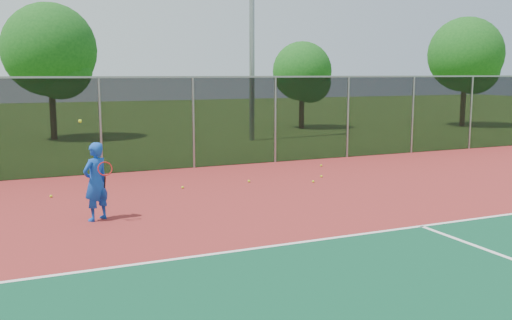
{
  "coord_description": "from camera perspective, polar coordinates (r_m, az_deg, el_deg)",
  "views": [
    {
      "loc": [
        -5.69,
        -6.01,
        3.13
      ],
      "look_at": [
        -0.83,
        5.0,
        1.3
      ],
      "focal_mm": 40.0,
      "sensor_mm": 36.0,
      "label": 1
    }
  ],
  "objects": [
    {
      "name": "floodlight_n",
      "position": [
        26.99,
        -0.42,
        15.67
      ],
      "size": [
        0.9,
        0.4,
        11.32
      ],
      "color": "gray",
      "rests_on": "ground"
    },
    {
      "name": "practice_ball_7",
      "position": [
        15.69,
        -7.34,
        -2.73
      ],
      "size": [
        0.07,
        0.07,
        0.07
      ],
      "primitive_type": "sphere",
      "color": "#C0E21A",
      "rests_on": "court_apron"
    },
    {
      "name": "ground",
      "position": [
        8.85,
        18.76,
        -12.55
      ],
      "size": [
        120.0,
        120.0,
        0.0
      ],
      "primitive_type": "plane",
      "color": "#365C1A",
      "rests_on": "ground"
    },
    {
      "name": "practice_ball_5",
      "position": [
        16.49,
        5.74,
        -2.15
      ],
      "size": [
        0.07,
        0.07,
        0.07
      ],
      "primitive_type": "sphere",
      "color": "#C0E21A",
      "rests_on": "court_apron"
    },
    {
      "name": "court_apron",
      "position": [
        10.31,
        11.16,
        -9.14
      ],
      "size": [
        30.0,
        20.0,
        0.02
      ],
      "primitive_type": "cube",
      "color": "maroon",
      "rests_on": "ground"
    },
    {
      "name": "tree_back_right",
      "position": [
        36.26,
        20.41,
        9.54
      ],
      "size": [
        4.37,
        4.37,
        6.42
      ],
      "color": "#352413",
      "rests_on": "ground"
    },
    {
      "name": "practice_ball_2",
      "position": [
        17.33,
        6.55,
        -1.63
      ],
      "size": [
        0.07,
        0.07,
        0.07
      ],
      "primitive_type": "sphere",
      "color": "#C0E21A",
      "rests_on": "court_apron"
    },
    {
      "name": "practice_ball_4",
      "position": [
        16.46,
        -0.7,
        -2.12
      ],
      "size": [
        0.07,
        0.07,
        0.07
      ],
      "primitive_type": "sphere",
      "color": "#C0E21A",
      "rests_on": "court_apron"
    },
    {
      "name": "tree_back_mid",
      "position": [
        32.87,
        4.83,
        8.56
      ],
      "size": [
        3.36,
        3.36,
        4.94
      ],
      "color": "#352413",
      "rests_on": "ground"
    },
    {
      "name": "practice_ball_0",
      "position": [
        15.36,
        -19.82,
        -3.43
      ],
      "size": [
        0.07,
        0.07,
        0.07
      ],
      "primitive_type": "sphere",
      "color": "#C0E21A",
      "rests_on": "court_apron"
    },
    {
      "name": "practice_ball_3",
      "position": [
        19.38,
        6.53,
        -0.54
      ],
      "size": [
        0.07,
        0.07,
        0.07
      ],
      "primitive_type": "sphere",
      "color": "#C0E21A",
      "rests_on": "court_apron"
    },
    {
      "name": "tree_back_left",
      "position": [
        28.77,
        -19.71,
        9.93
      ],
      "size": [
        4.37,
        4.37,
        6.42
      ],
      "color": "#352413",
      "rests_on": "ground"
    },
    {
      "name": "tennis_player",
      "position": [
        12.56,
        -15.73,
        -2.08
      ],
      "size": [
        0.73,
        0.75,
        2.16
      ],
      "color": "#1349BA",
      "rests_on": "court_apron"
    },
    {
      "name": "fence_back",
      "position": [
        18.95,
        -6.28,
        3.85
      ],
      "size": [
        30.0,
        0.06,
        3.03
      ],
      "color": "black",
      "rests_on": "court_apron"
    }
  ]
}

